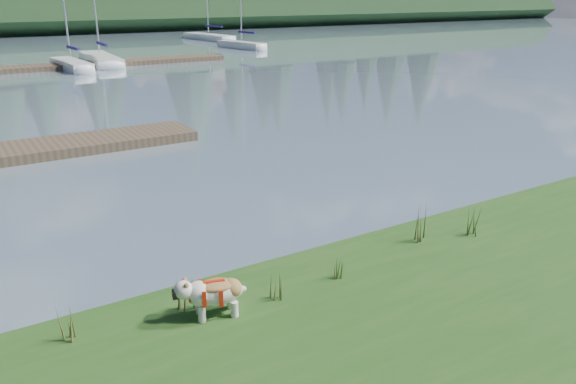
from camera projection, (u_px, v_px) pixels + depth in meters
bulldog at (214, 291)px, 7.78m from camera, size 1.02×0.56×0.60m
dock_far at (29, 68)px, 35.18m from camera, size 26.00×2.20×0.30m
sailboat_bg_2 at (69, 63)px, 36.15m from camera, size 1.65×6.35×9.63m
sailboat_bg_3 at (98, 58)px, 39.32m from camera, size 2.13×8.47×12.28m
sailboat_bg_4 at (238, 44)px, 49.50m from camera, size 2.40×6.21×9.20m
sailboat_bg_5 at (205, 36)px, 58.61m from camera, size 2.95×8.53×11.92m
weed_0 at (185, 294)px, 7.97m from camera, size 0.17×0.14×0.59m
weed_1 at (277, 288)px, 8.26m from camera, size 0.17×0.14×0.42m
weed_2 at (420, 224)px, 10.19m from camera, size 0.17×0.14×0.76m
weed_3 at (67, 326)px, 7.24m from camera, size 0.17×0.14×0.55m
weed_4 at (338, 265)px, 8.90m from camera, size 0.17×0.14×0.48m
weed_5 at (473, 222)px, 10.46m from camera, size 0.17×0.14×0.57m
mud_lip at (205, 297)px, 8.92m from camera, size 60.00×0.50×0.14m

